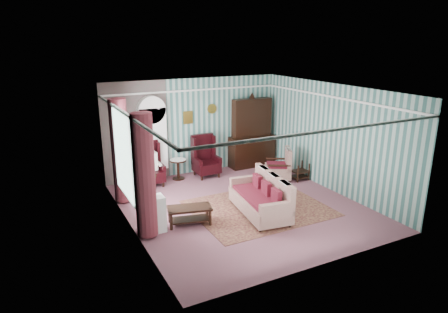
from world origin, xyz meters
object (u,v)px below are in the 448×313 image
plant_stand (152,215)px  floral_armchair (278,163)px  coffee_table (190,216)px  dresser_hutch (252,131)px  nest_table (300,171)px  bookcase (153,143)px  sofa (260,195)px  wingback_right (206,156)px  round_side_table (178,169)px  wingback_left (150,165)px  seated_woman (150,166)px

plant_stand → floral_armchair: floral_armchair is taller
floral_armchair → coffee_table: floral_armchair is taller
dresser_hutch → nest_table: size_ratio=4.37×
dresser_hutch → nest_table: (0.57, -1.82, -0.91)m
bookcase → sofa: size_ratio=1.16×
dresser_hutch → wingback_right: 1.86m
bookcase → round_side_table: bookcase is taller
wingback_left → floral_armchair: size_ratio=1.20×
dresser_hutch → wingback_left: size_ratio=1.89×
wingback_left → round_side_table: wingback_left is taller
bookcase → dresser_hutch: dresser_hutch is taller
plant_stand → seated_woman: bearing=73.8°
wingback_right → seated_woman: 1.75m
wingback_right → plant_stand: 3.76m
nest_table → floral_armchair: floral_armchair is taller
bookcase → sofa: bearing=-66.6°
wingback_left → coffee_table: (0.06, -2.78, -0.42)m
round_side_table → sofa: 3.30m
round_side_table → sofa: sofa is taller
nest_table → wingback_right: bearing=146.3°
plant_stand → coffee_table: 0.88m
nest_table → sofa: bearing=-147.5°
wingback_left → bookcase: bearing=57.3°
wingback_left → nest_table: (4.07, -1.55, -0.35)m
seated_woman → coffee_table: (0.06, -2.78, -0.38)m
seated_woman → coffee_table: seated_woman is taller
round_side_table → dresser_hutch: bearing=2.6°
bookcase → plant_stand: bearing=-108.5°
round_side_table → floral_armchair: size_ratio=0.58×
seated_woman → round_side_table: bearing=9.5°
wingback_left → round_side_table: size_ratio=2.08×
seated_woman → plant_stand: 2.87m
bookcase → wingback_right: bearing=-14.6°
sofa → wingback_right: bearing=7.4°
sofa → floral_armchair: floral_armchair is taller
nest_table → plant_stand: size_ratio=0.68×
plant_stand → floral_armchair: size_ratio=0.77×
coffee_table → nest_table: bearing=17.1°
plant_stand → nest_table: bearing=13.8°
bookcase → sofa: bookcase is taller
round_side_table → floral_armchair: bearing=-27.9°
bookcase → plant_stand: (-1.05, -3.14, -0.72)m
dresser_hutch → sofa: (-1.77, -3.31, -0.70)m
round_side_table → coffee_table: round_side_table is taller
wingback_right → round_side_table: wingback_right is taller
coffee_table → wingback_left: bearing=91.1°
seated_woman → wingback_left: bearing=0.0°
round_side_table → nest_table: round_side_table is taller
coffee_table → floral_armchair: bearing=24.3°
wingback_left → nest_table: 4.37m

